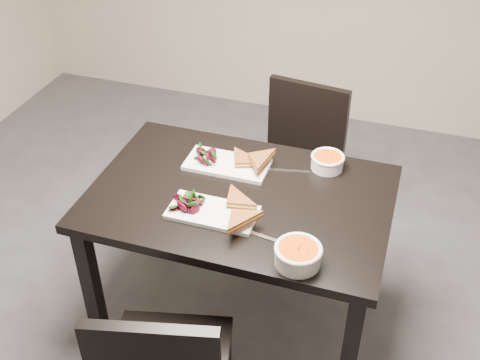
# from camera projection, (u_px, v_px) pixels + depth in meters

# --- Properties ---
(table) EXTENTS (1.20, 0.80, 0.75)m
(table) POSITION_uv_depth(u_px,v_px,m) (240.00, 213.00, 2.44)
(table) COLOR black
(table) RESTS_ON ground
(chair_far) EXTENTS (0.47, 0.47, 0.85)m
(chair_far) POSITION_uv_depth(u_px,v_px,m) (298.00, 157.00, 3.07)
(chair_far) COLOR black
(chair_far) RESTS_ON ground
(plate_near) EXTENTS (0.34, 0.17, 0.02)m
(plate_near) POSITION_uv_depth(u_px,v_px,m) (213.00, 213.00, 2.27)
(plate_near) COLOR white
(plate_near) RESTS_ON table
(sandwich_near) EXTENTS (0.19, 0.16, 0.06)m
(sandwich_near) POSITION_uv_depth(u_px,v_px,m) (230.00, 206.00, 2.25)
(sandwich_near) COLOR #AA5723
(sandwich_near) RESTS_ON plate_near
(salad_near) EXTENTS (0.11, 0.10, 0.05)m
(salad_near) POSITION_uv_depth(u_px,v_px,m) (188.00, 201.00, 2.28)
(salad_near) COLOR black
(salad_near) RESTS_ON plate_near
(soup_bowl_near) EXTENTS (0.17, 0.17, 0.07)m
(soup_bowl_near) POSITION_uv_depth(u_px,v_px,m) (298.00, 254.00, 2.04)
(soup_bowl_near) COLOR white
(soup_bowl_near) RESTS_ON table
(cutlery_near) EXTENTS (0.18, 0.04, 0.00)m
(cutlery_near) POSITION_uv_depth(u_px,v_px,m) (255.00, 234.00, 2.19)
(cutlery_near) COLOR silver
(cutlery_near) RESTS_ON table
(plate_far) EXTENTS (0.35, 0.18, 0.02)m
(plate_far) POSITION_uv_depth(u_px,v_px,m) (227.00, 164.00, 2.53)
(plate_far) COLOR white
(plate_far) RESTS_ON table
(sandwich_far) EXTENTS (0.21, 0.19, 0.06)m
(sandwich_far) POSITION_uv_depth(u_px,v_px,m) (241.00, 162.00, 2.48)
(sandwich_far) COLOR #AA5723
(sandwich_far) RESTS_ON plate_far
(salad_far) EXTENTS (0.11, 0.10, 0.05)m
(salad_far) POSITION_uv_depth(u_px,v_px,m) (205.00, 154.00, 2.54)
(salad_far) COLOR black
(salad_far) RESTS_ON plate_far
(soup_bowl_far) EXTENTS (0.14, 0.14, 0.06)m
(soup_bowl_far) POSITION_uv_depth(u_px,v_px,m) (327.00, 161.00, 2.51)
(soup_bowl_far) COLOR white
(soup_bowl_far) RESTS_ON table
(cutlery_far) EXTENTS (0.18, 0.05, 0.00)m
(cutlery_far) POSITION_uv_depth(u_px,v_px,m) (288.00, 171.00, 2.51)
(cutlery_far) COLOR silver
(cutlery_far) RESTS_ON table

